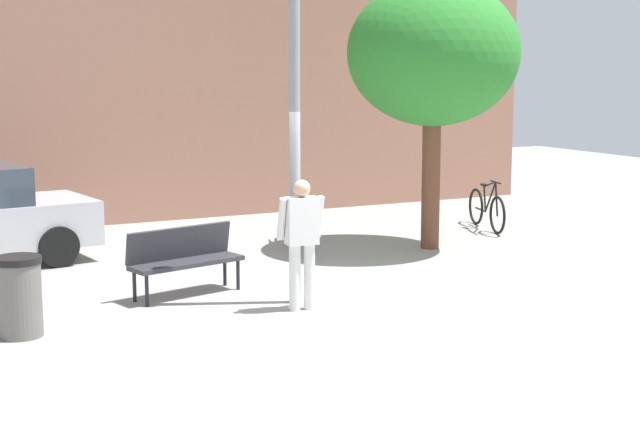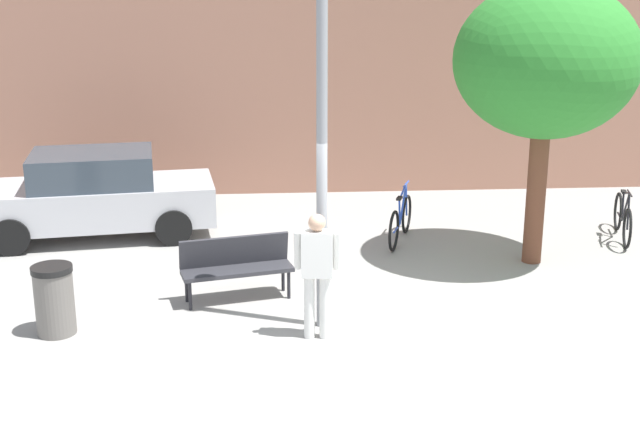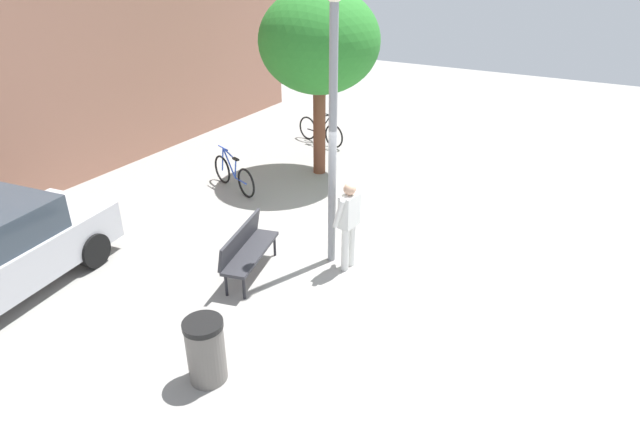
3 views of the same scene
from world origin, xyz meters
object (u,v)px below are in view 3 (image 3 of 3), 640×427
at_px(plaza_tree, 319,42).
at_px(trash_bin, 206,350).
at_px(bicycle_black, 321,131).
at_px(person_by_lamppost, 349,220).
at_px(lamppost, 333,119).
at_px(park_bench, 246,247).
at_px(bicycle_blue, 234,175).

relative_size(plaza_tree, trash_bin, 4.81).
bearing_deg(trash_bin, bicycle_black, 20.76).
xyz_separation_m(person_by_lamppost, bicycle_black, (5.72, 3.83, -0.58)).
bearing_deg(bicycle_black, lamppost, -148.58).
height_order(park_bench, trash_bin, trash_bin).
relative_size(person_by_lamppost, bicycle_black, 0.95).
distance_m(park_bench, trash_bin, 2.58).
height_order(plaza_tree, trash_bin, plaza_tree).
relative_size(park_bench, trash_bin, 1.78).
xyz_separation_m(plaza_tree, bicycle_blue, (-1.98, 1.23, -2.88)).
xyz_separation_m(lamppost, bicycle_blue, (1.65, 3.58, -2.33)).
bearing_deg(bicycle_blue, bicycle_black, -1.94).
bearing_deg(trash_bin, plaza_tree, 18.33).
distance_m(lamppost, park_bench, 2.68).
bearing_deg(plaza_tree, trash_bin, -161.67).
bearing_deg(plaza_tree, bicycle_blue, 148.17).
height_order(person_by_lamppost, plaza_tree, plaza_tree).
bearing_deg(person_by_lamppost, lamppost, 76.95).
relative_size(plaza_tree, bicycle_black, 2.56).
xyz_separation_m(lamppost, plaza_tree, (3.64, 2.34, 0.56)).
relative_size(person_by_lamppost, park_bench, 1.00).
bearing_deg(park_bench, bicycle_blue, 41.70).
relative_size(lamppost, person_by_lamppost, 2.85).
relative_size(park_bench, bicycle_black, 0.95).
distance_m(person_by_lamppost, trash_bin, 3.47).
bearing_deg(lamppost, bicycle_blue, 65.17).
xyz_separation_m(park_bench, bicycle_black, (6.80, 2.38, -0.16)).
distance_m(person_by_lamppost, park_bench, 1.85).
distance_m(plaza_tree, bicycle_black, 3.67).
bearing_deg(park_bench, trash_bin, -155.11).
bearing_deg(bicycle_blue, person_by_lamppost, -113.76).
height_order(park_bench, bicycle_blue, bicycle_blue).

